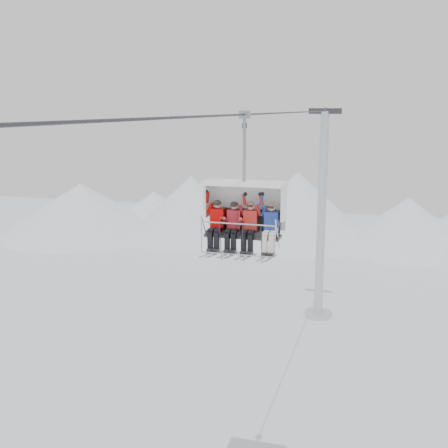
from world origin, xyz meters
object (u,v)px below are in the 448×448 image
(chairlift_carrier, at_px, (245,207))
(skier_center_left, at_px, (233,225))
(skier_center_right, at_px, (250,225))
(skier_far_right, at_px, (271,227))
(lift_tower_right, at_px, (321,231))
(skier_far_left, at_px, (217,223))

(chairlift_carrier, distance_m, skier_center_left, 0.62)
(chairlift_carrier, bearing_deg, skier_center_left, -130.39)
(chairlift_carrier, relative_size, skier_center_right, 2.36)
(skier_center_left, height_order, skier_center_right, skier_center_right)
(chairlift_carrier, height_order, skier_far_right, chairlift_carrier)
(skier_far_right, bearing_deg, skier_center_right, 179.87)
(skier_center_right, bearing_deg, lift_tower_right, 90.65)
(chairlift_carrier, height_order, skier_center_right, chairlift_carrier)
(lift_tower_right, height_order, skier_center_right, lift_tower_right)
(chairlift_carrier, distance_m, skier_far_left, 0.95)
(lift_tower_right, height_order, chairlift_carrier, lift_tower_right)
(chairlift_carrier, bearing_deg, skier_far_right, -20.13)
(lift_tower_right, distance_m, skier_far_right, 20.66)
(skier_center_left, xyz_separation_m, skier_center_right, (0.49, 0.00, 0.01))
(skier_far_left, distance_m, skier_center_right, 0.99)
(skier_far_left, relative_size, skier_center_left, 1.00)
(lift_tower_right, relative_size, skier_center_left, 7.99)
(lift_tower_right, xyz_separation_m, skier_far_left, (-0.76, -20.16, 4.42))
(skier_far_left, distance_m, skier_far_right, 1.60)
(skier_center_left, bearing_deg, skier_far_right, 0.06)
(skier_center_right, bearing_deg, chairlift_carrier, 126.86)
(skier_far_left, relative_size, skier_center_right, 1.00)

